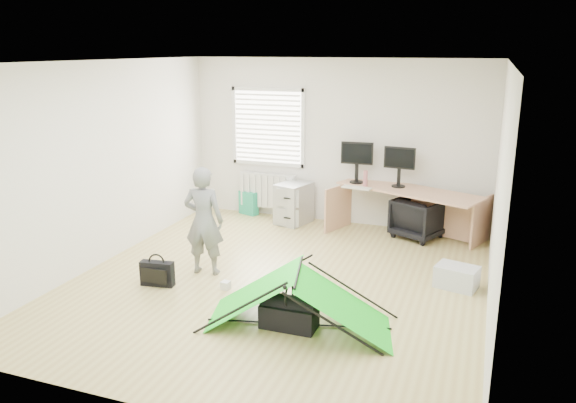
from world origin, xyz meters
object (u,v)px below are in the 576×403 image
(thermos, at_px, (365,178))
(person, at_px, (204,221))
(storage_crate, at_px, (457,277))
(duffel_bag, at_px, (289,316))
(monitor_right, at_px, (399,172))
(desk, at_px, (407,213))
(filing_cabinet, at_px, (294,203))
(monitor_left, at_px, (357,168))
(office_chair, at_px, (418,218))
(kite, at_px, (298,299))
(laptop_bag, at_px, (157,274))

(thermos, relative_size, person, 0.18)
(storage_crate, height_order, duffel_bag, storage_crate)
(thermos, bearing_deg, monitor_right, 15.17)
(person, distance_m, duffel_bag, 1.94)
(thermos, relative_size, storage_crate, 0.51)
(desk, distance_m, filing_cabinet, 1.88)
(desk, distance_m, thermos, 0.84)
(storage_crate, bearing_deg, desk, 116.65)
(duffel_bag, bearing_deg, monitor_left, 91.94)
(desk, distance_m, duffel_bag, 3.49)
(storage_crate, relative_size, duffel_bag, 0.83)
(monitor_left, height_order, thermos, monitor_left)
(monitor_right, bearing_deg, office_chair, -7.97)
(kite, bearing_deg, duffel_bag, -152.37)
(monitor_left, bearing_deg, laptop_bag, -123.29)
(person, relative_size, kite, 0.72)
(office_chair, bearing_deg, thermos, 27.98)
(monitor_left, bearing_deg, kite, -90.04)
(filing_cabinet, distance_m, monitor_right, 1.83)
(monitor_right, bearing_deg, person, -123.82)
(laptop_bag, bearing_deg, thermos, 47.70)
(monitor_left, height_order, monitor_right, monitor_left)
(filing_cabinet, relative_size, office_chair, 0.99)
(office_chair, height_order, storage_crate, office_chair)
(monitor_left, distance_m, thermos, 0.28)
(monitor_right, xyz_separation_m, thermos, (-0.49, -0.13, -0.11))
(thermos, bearing_deg, person, -124.15)
(office_chair, bearing_deg, laptop_bag, 71.45)
(storage_crate, bearing_deg, monitor_right, 119.62)
(monitor_right, relative_size, office_chair, 0.70)
(thermos, distance_m, person, 2.83)
(monitor_left, xyz_separation_m, laptop_bag, (-1.77, -3.09, -0.85))
(filing_cabinet, height_order, kite, filing_cabinet)
(storage_crate, bearing_deg, kite, -133.42)
(desk, relative_size, monitor_left, 4.40)
(monitor_left, distance_m, kite, 3.55)
(monitor_right, xyz_separation_m, office_chair, (0.35, -0.09, -0.68))
(office_chair, bearing_deg, duffel_bag, 100.20)
(laptop_bag, relative_size, duffel_bag, 0.71)
(desk, bearing_deg, monitor_left, -167.78)
(office_chair, bearing_deg, desk, 28.29)
(person, height_order, kite, person)
(office_chair, bearing_deg, monitor_right, 10.61)
(kite, relative_size, duffel_bag, 3.35)
(desk, bearing_deg, monitor_right, 172.05)
(person, bearing_deg, thermos, -131.85)
(filing_cabinet, xyz_separation_m, laptop_bag, (-0.73, -3.00, -0.18))
(filing_cabinet, bearing_deg, laptop_bag, -87.31)
(duffel_bag, bearing_deg, kite, 41.10)
(filing_cabinet, xyz_separation_m, thermos, (1.22, -0.10, 0.54))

